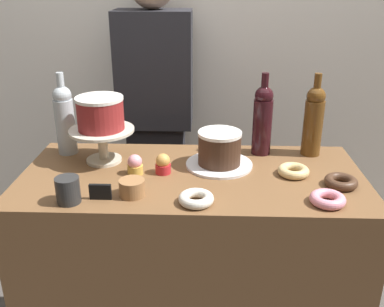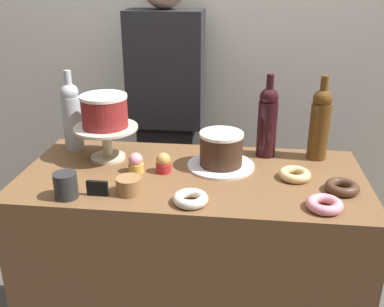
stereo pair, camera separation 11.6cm
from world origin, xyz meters
name	(u,v)px [view 1 (the left image)]	position (x,y,z in m)	size (l,w,h in m)	color
back_wall	(198,27)	(0.00, 0.86, 1.30)	(6.00, 0.05, 2.60)	silver
display_counter	(192,274)	(0.00, 0.00, 0.44)	(1.24, 0.58, 0.88)	brown
cake_stand_pedestal	(102,139)	(-0.34, 0.10, 0.97)	(0.24, 0.24, 0.13)	beige
white_layer_cake	(100,113)	(-0.34, 0.10, 1.08)	(0.18, 0.18, 0.12)	maroon
silver_serving_platter	(219,164)	(0.10, 0.08, 0.89)	(0.25, 0.25, 0.01)	white
chocolate_round_cake	(220,148)	(0.10, 0.08, 0.96)	(0.16, 0.16, 0.13)	#3D2619
wine_bottle_dark_red	(263,119)	(0.27, 0.21, 1.03)	(0.08, 0.08, 0.33)	black
wine_bottle_amber	(314,120)	(0.47, 0.21, 1.03)	(0.08, 0.08, 0.33)	#5B3814
wine_bottle_clear	(65,118)	(-0.51, 0.18, 1.03)	(0.08, 0.08, 0.33)	#B2BCC1
cupcake_caramel	(163,164)	(-0.10, 0.01, 0.92)	(0.06, 0.06, 0.07)	red
cupcake_strawberry	(135,165)	(-0.20, -0.01, 0.92)	(0.06, 0.06, 0.07)	gold
donut_glazed	(293,171)	(0.36, 0.01, 0.90)	(0.11, 0.11, 0.03)	#E0C17F
donut_pink	(328,199)	(0.43, -0.20, 0.90)	(0.11, 0.11, 0.03)	pink
donut_chocolate	(341,182)	(0.51, -0.08, 0.90)	(0.11, 0.11, 0.03)	#472D1E
donut_sugar	(196,199)	(0.02, -0.22, 0.90)	(0.11, 0.11, 0.03)	silver
cookie_stack	(132,188)	(-0.19, -0.17, 0.91)	(0.08, 0.08, 0.05)	olive
price_sign_chalkboard	(100,192)	(-0.29, -0.20, 0.91)	(0.07, 0.01, 0.05)	black
coffee_cup_ceramic	(68,190)	(-0.38, -0.22, 0.93)	(0.08, 0.08, 0.08)	#282828
barista_figure	(156,126)	(-0.21, 0.66, 0.84)	(0.36, 0.22, 1.60)	black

